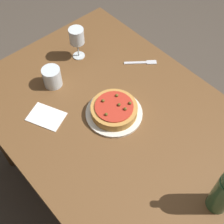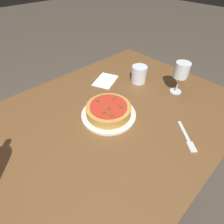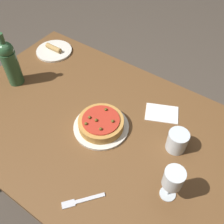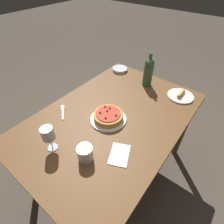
{
  "view_description": "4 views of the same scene",
  "coord_description": "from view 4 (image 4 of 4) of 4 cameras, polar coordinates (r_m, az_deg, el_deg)",
  "views": [
    {
      "loc": [
        -0.55,
        0.54,
        1.89
      ],
      "look_at": [
        0.02,
        0.03,
        0.85
      ],
      "focal_mm": 50.0,
      "sensor_mm": 36.0,
      "label": 1
    },
    {
      "loc": [
        -0.34,
        -0.44,
        1.33
      ],
      "look_at": [
        0.05,
        -0.02,
        0.81
      ],
      "focal_mm": 28.0,
      "sensor_mm": 36.0,
      "label": 2
    },
    {
      "loc": [
        0.49,
        -0.56,
        1.72
      ],
      "look_at": [
        0.08,
        0.04,
        0.87
      ],
      "focal_mm": 42.0,
      "sensor_mm": 36.0,
      "label": 3
    },
    {
      "loc": [
        0.71,
        0.55,
        1.63
      ],
      "look_at": [
        0.0,
        -0.0,
        0.82
      ],
      "focal_mm": 28.0,
      "sensor_mm": 36.0,
      "label": 4
    }
  ],
  "objects": [
    {
      "name": "wine_bottle",
      "position": [
        1.52,
        11.78,
        12.74
      ],
      "size": [
        0.08,
        0.08,
        0.29
      ],
      "color": "#2D5633",
      "rests_on": "dining_table"
    },
    {
      "name": "dinner_plate",
      "position": [
        1.21,
        -1.15,
        -2.27
      ],
      "size": [
        0.25,
        0.25,
        0.01
      ],
      "color": "silver",
      "rests_on": "dining_table"
    },
    {
      "name": "wine_glass",
      "position": [
        1.02,
        -20.2,
        -6.79
      ],
      "size": [
        0.07,
        0.07,
        0.17
      ],
      "color": "silver",
      "rests_on": "dining_table"
    },
    {
      "name": "pizza",
      "position": [
        1.19,
        -1.17,
        -1.27
      ],
      "size": [
        0.2,
        0.2,
        0.06
      ],
      "color": "#BC843D",
      "rests_on": "dinner_plate"
    },
    {
      "name": "water_cup",
      "position": [
        0.99,
        -8.78,
        -13.22
      ],
      "size": [
        0.09,
        0.09,
        0.09
      ],
      "color": "silver",
      "rests_on": "dining_table"
    },
    {
      "name": "side_plate",
      "position": [
        1.51,
        21.47,
        5.0
      ],
      "size": [
        0.21,
        0.21,
        0.04
      ],
      "color": "silver",
      "rests_on": "dining_table"
    },
    {
      "name": "ground_plane",
      "position": [
        1.86,
        0.07,
        -18.99
      ],
      "size": [
        14.0,
        14.0,
        0.0
      ],
      "primitive_type": "plane",
      "color": "#4C4238"
    },
    {
      "name": "side_bowl",
      "position": [
        1.77,
        2.56,
        13.75
      ],
      "size": [
        0.15,
        0.15,
        0.03
      ],
      "color": "silver",
      "rests_on": "dining_table"
    },
    {
      "name": "paper_napkin",
      "position": [
        1.03,
        2.46,
        -13.68
      ],
      "size": [
        0.18,
        0.16,
        0.0
      ],
      "color": "white",
      "rests_on": "dining_table"
    },
    {
      "name": "dining_table",
      "position": [
        1.31,
        0.09,
        -4.36
      ],
      "size": [
        1.35,
        0.9,
        0.78
      ],
      "color": "brown",
      "rests_on": "ground_plane"
    },
    {
      "name": "fork",
      "position": [
        1.32,
        -15.8,
        0.29
      ],
      "size": [
        0.12,
        0.14,
        0.0
      ],
      "rotation": [
        0.0,
        0.0,
        -2.25
      ],
      "color": "silver",
      "rests_on": "dining_table"
    }
  ]
}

